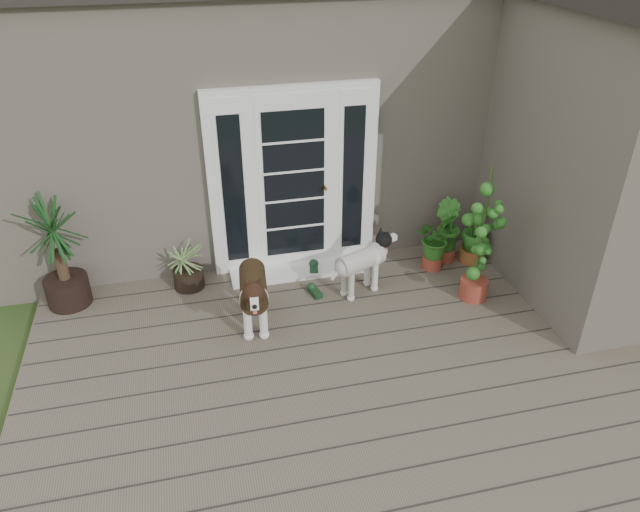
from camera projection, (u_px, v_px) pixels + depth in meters
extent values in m
cube|color=#6B5B4C|center=(365.00, 388.00, 5.49)|extent=(6.20, 4.60, 0.12)
cube|color=#665E54|center=(278.00, 98.00, 8.28)|extent=(7.40, 4.00, 3.10)
cube|color=#665E54|center=(606.00, 163.00, 6.23)|extent=(1.60, 2.40, 3.10)
cube|color=white|center=(294.00, 181.00, 6.71)|extent=(1.90, 0.14, 2.15)
cube|color=white|center=(299.00, 270.00, 7.08)|extent=(1.60, 0.40, 0.05)
imported|color=#20641C|center=(434.00, 246.00, 7.02)|extent=(0.65, 0.65, 0.59)
imported|color=#224E16|center=(446.00, 239.00, 7.20)|extent=(0.46, 0.46, 0.56)
imported|color=#26641C|center=(474.00, 240.00, 7.16)|extent=(0.44, 0.44, 0.57)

